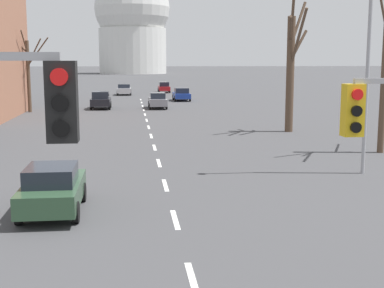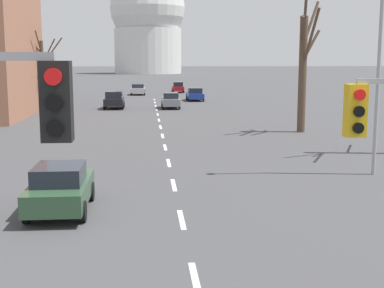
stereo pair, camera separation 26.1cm
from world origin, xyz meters
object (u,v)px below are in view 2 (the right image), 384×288
Objects in this scene: street_lamp_right at (369,40)px; sedan_near_right at (178,87)px; sedan_near_left at (171,100)px; sedan_distant_centre at (195,94)px; sedan_mid_centre at (138,89)px; sedan_far_right at (114,100)px; sedan_far_left at (60,188)px.

sedan_near_right is (-4.29, 57.86, -4.79)m from street_lamp_right.
sedan_distant_centre is at bearing 71.22° from sedan_near_left.
sedan_near_right is 7.73m from sedan_mid_centre.
street_lamp_right is at bearing -85.48° from sedan_distant_centre.
sedan_near_right is 27.19m from sedan_far_right.
sedan_distant_centre is at bearing -58.88° from sedan_mid_centre.
sedan_far_right is (-0.38, 36.37, 0.09)m from sedan_far_left.
sedan_far_right is at bearing -132.70° from sedan_distant_centre.
sedan_far_left is (-5.18, -36.23, -0.02)m from sedan_near_left.
sedan_near_left is 10.32m from sedan_distant_centre.
street_lamp_right is 41.87m from sedan_distant_centre.
sedan_far_right is at bearing 90.60° from sedan_far_left.
sedan_distant_centre is (8.50, 46.00, -0.01)m from sedan_far_left.
street_lamp_right is 2.16× the size of sedan_near_left.
sedan_far_right reaches higher than sedan_mid_centre.
sedan_far_right is at bearing -95.63° from sedan_mid_centre.
sedan_far_right reaches higher than sedan_near_left.
sedan_far_right is 13.10m from sedan_distant_centre.
sedan_far_left is (-7.49, -62.39, 0.00)m from sedan_near_right.
sedan_far_right is 0.91× the size of sedan_distant_centre.
sedan_near_left is 0.99× the size of sedan_near_right.
street_lamp_right is at bearing -69.10° from sedan_far_right.
sedan_far_left is at bearing -158.95° from street_lamp_right.
sedan_near_left is (-6.60, 31.70, -4.77)m from street_lamp_right.
sedan_distant_centre is (8.88, 9.63, -0.09)m from sedan_far_right.
sedan_near_left is 21.36m from sedan_mid_centre.
sedan_distant_centre is (-3.28, 41.46, -4.80)m from street_lamp_right.
sedan_far_left is 46.78m from sedan_distant_centre.
sedan_near_left is at bearing 101.76° from street_lamp_right.
sedan_far_left is 1.02× the size of sedan_far_right.
sedan_far_right reaches higher than sedan_distant_centre.
sedan_near_right reaches higher than sedan_mid_centre.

